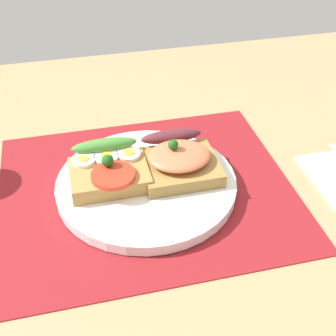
{
  "coord_description": "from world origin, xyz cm",
  "views": [
    {
      "loc": [
        -8.16,
        -46.68,
        40.76
      ],
      "look_at": [
        3.0,
        0.0,
        3.27
      ],
      "focal_mm": 49.05,
      "sensor_mm": 36.0,
      "label": 1
    }
  ],
  "objects": [
    {
      "name": "sandwich_egg_tomato",
      "position": [
        -4.73,
        1.37,
        3.38
      ],
      "size": [
        10.18,
        9.93,
        4.36
      ],
      "color": "#B48344",
      "rests_on": "plate"
    },
    {
      "name": "sandwich_salmon",
      "position": [
        4.72,
        1.09,
        3.57
      ],
      "size": [
        10.23,
        10.5,
        5.08
      ],
      "color": "olive",
      "rests_on": "plate"
    },
    {
      "name": "plate",
      "position": [
        0.0,
        0.0,
        1.04
      ],
      "size": [
        24.14,
        24.14,
        1.47
      ],
      "primitive_type": "cylinder",
      "color": "white",
      "rests_on": "placemat"
    },
    {
      "name": "placemat",
      "position": [
        0.0,
        0.0,
        0.15
      ],
      "size": [
        39.11,
        33.28,
        0.3
      ],
      "primitive_type": "cube",
      "color": "maroon",
      "rests_on": "ground_plane"
    },
    {
      "name": "ground_plane",
      "position": [
        0.0,
        0.0,
        -1.6
      ],
      "size": [
        120.0,
        90.0,
        3.2
      ],
      "primitive_type": "cube",
      "color": "tan"
    }
  ]
}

